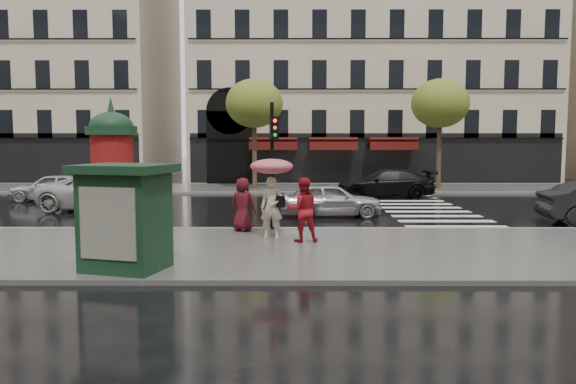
{
  "coord_description": "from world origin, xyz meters",
  "views": [
    {
      "loc": [
        0.13,
        -15.51,
        3.05
      ],
      "look_at": [
        0.06,
        1.5,
        1.47
      ],
      "focal_mm": 35.0,
      "sensor_mm": 36.0,
      "label": 1
    }
  ],
  "objects_px": {
    "man_burgundy": "(243,204)",
    "morris_column": "(113,167)",
    "newsstand": "(125,216)",
    "car_silver": "(330,200)",
    "woman_umbrella": "(272,184)",
    "car_white": "(106,193)",
    "traffic_light": "(273,153)",
    "woman_red": "(303,210)",
    "car_black": "(385,183)",
    "car_far_silver": "(53,187)"
  },
  "relations": [
    {
      "from": "newsstand",
      "to": "woman_umbrella",
      "type": "bearing_deg",
      "value": 52.12
    },
    {
      "from": "traffic_light",
      "to": "car_white",
      "type": "bearing_deg",
      "value": 142.14
    },
    {
      "from": "woman_umbrella",
      "to": "car_silver",
      "type": "relative_size",
      "value": 0.61
    },
    {
      "from": "woman_umbrella",
      "to": "morris_column",
      "type": "relative_size",
      "value": 0.57
    },
    {
      "from": "woman_red",
      "to": "traffic_light",
      "type": "xyz_separation_m",
      "value": [
        -0.93,
        2.21,
        1.58
      ]
    },
    {
      "from": "man_burgundy",
      "to": "newsstand",
      "type": "bearing_deg",
      "value": 80.41
    },
    {
      "from": "woman_umbrella",
      "to": "car_white",
      "type": "xyz_separation_m",
      "value": [
        -7.35,
        7.35,
        -0.96
      ]
    },
    {
      "from": "man_burgundy",
      "to": "car_white",
      "type": "xyz_separation_m",
      "value": [
        -6.37,
        6.02,
        -0.2
      ]
    },
    {
      "from": "woman_red",
      "to": "man_burgundy",
      "type": "distance_m",
      "value": 2.67
    },
    {
      "from": "traffic_light",
      "to": "woman_umbrella",
      "type": "bearing_deg",
      "value": -89.35
    },
    {
      "from": "woman_umbrella",
      "to": "car_black",
      "type": "relative_size",
      "value": 0.47
    },
    {
      "from": "car_white",
      "to": "car_far_silver",
      "type": "xyz_separation_m",
      "value": [
        -3.88,
        3.72,
        -0.08
      ]
    },
    {
      "from": "car_silver",
      "to": "car_far_silver",
      "type": "distance_m",
      "value": 14.49
    },
    {
      "from": "man_burgundy",
      "to": "morris_column",
      "type": "distance_m",
      "value": 4.33
    },
    {
      "from": "car_white",
      "to": "car_black",
      "type": "height_order",
      "value": "car_white"
    },
    {
      "from": "car_silver",
      "to": "car_black",
      "type": "xyz_separation_m",
      "value": [
        3.4,
        7.47,
        0.06
      ]
    },
    {
      "from": "man_burgundy",
      "to": "car_far_silver",
      "type": "bearing_deg",
      "value": -31.05
    },
    {
      "from": "newsstand",
      "to": "car_silver",
      "type": "xyz_separation_m",
      "value": [
        5.31,
        9.54,
        -0.66
      ]
    },
    {
      "from": "man_burgundy",
      "to": "car_far_silver",
      "type": "distance_m",
      "value": 14.14
    },
    {
      "from": "newsstand",
      "to": "car_white",
      "type": "height_order",
      "value": "newsstand"
    },
    {
      "from": "traffic_light",
      "to": "newsstand",
      "type": "bearing_deg",
      "value": -118.84
    },
    {
      "from": "car_silver",
      "to": "car_far_silver",
      "type": "bearing_deg",
      "value": 61.13
    },
    {
      "from": "car_black",
      "to": "woman_umbrella",
      "type": "bearing_deg",
      "value": -24.79
    },
    {
      "from": "car_silver",
      "to": "car_white",
      "type": "bearing_deg",
      "value": 72.66
    },
    {
      "from": "morris_column",
      "to": "woman_umbrella",
      "type": "bearing_deg",
      "value": -14.45
    },
    {
      "from": "man_burgundy",
      "to": "car_black",
      "type": "relative_size",
      "value": 0.33
    },
    {
      "from": "car_silver",
      "to": "car_far_silver",
      "type": "relative_size",
      "value": 0.98
    },
    {
      "from": "woman_umbrella",
      "to": "morris_column",
      "type": "xyz_separation_m",
      "value": [
        -5.14,
        1.33,
        0.44
      ]
    },
    {
      "from": "man_burgundy",
      "to": "woman_umbrella",
      "type": "bearing_deg",
      "value": 138.92
    },
    {
      "from": "morris_column",
      "to": "car_black",
      "type": "distance_m",
      "value": 15.84
    },
    {
      "from": "car_far_silver",
      "to": "morris_column",
      "type": "bearing_deg",
      "value": 30.31
    },
    {
      "from": "woman_umbrella",
      "to": "car_far_silver",
      "type": "distance_m",
      "value": 15.8
    },
    {
      "from": "woman_umbrella",
      "to": "car_silver",
      "type": "xyz_separation_m",
      "value": [
        2.14,
        5.46,
        -1.05
      ]
    },
    {
      "from": "morris_column",
      "to": "car_black",
      "type": "xyz_separation_m",
      "value": [
        10.68,
        11.61,
        -1.43
      ]
    },
    {
      "from": "car_silver",
      "to": "morris_column",
      "type": "bearing_deg",
      "value": 113.5
    },
    {
      "from": "newsstand",
      "to": "car_black",
      "type": "height_order",
      "value": "newsstand"
    },
    {
      "from": "car_far_silver",
      "to": "newsstand",
      "type": "bearing_deg",
      "value": 26.34
    },
    {
      "from": "woman_umbrella",
      "to": "woman_red",
      "type": "relative_size",
      "value": 1.32
    },
    {
      "from": "traffic_light",
      "to": "car_silver",
      "type": "relative_size",
      "value": 1.03
    },
    {
      "from": "woman_umbrella",
      "to": "car_silver",
      "type": "height_order",
      "value": "woman_umbrella"
    },
    {
      "from": "car_silver",
      "to": "woman_red",
      "type": "bearing_deg",
      "value": 162.37
    },
    {
      "from": "morris_column",
      "to": "man_burgundy",
      "type": "bearing_deg",
      "value": 0.0
    },
    {
      "from": "woman_umbrella",
      "to": "car_far_silver",
      "type": "relative_size",
      "value": 0.6
    },
    {
      "from": "man_burgundy",
      "to": "newsstand",
      "type": "xyz_separation_m",
      "value": [
        -2.19,
        -5.4,
        0.37
      ]
    },
    {
      "from": "man_burgundy",
      "to": "car_far_silver",
      "type": "relative_size",
      "value": 0.42
    },
    {
      "from": "newsstand",
      "to": "car_silver",
      "type": "bearing_deg",
      "value": 60.89
    },
    {
      "from": "car_black",
      "to": "car_white",
      "type": "bearing_deg",
      "value": -68.15
    },
    {
      "from": "woman_red",
      "to": "newsstand",
      "type": "height_order",
      "value": "newsstand"
    },
    {
      "from": "woman_umbrella",
      "to": "car_black",
      "type": "xyz_separation_m",
      "value": [
        5.54,
        12.94,
        -0.99
      ]
    },
    {
      "from": "traffic_light",
      "to": "car_black",
      "type": "relative_size",
      "value": 0.8
    }
  ]
}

